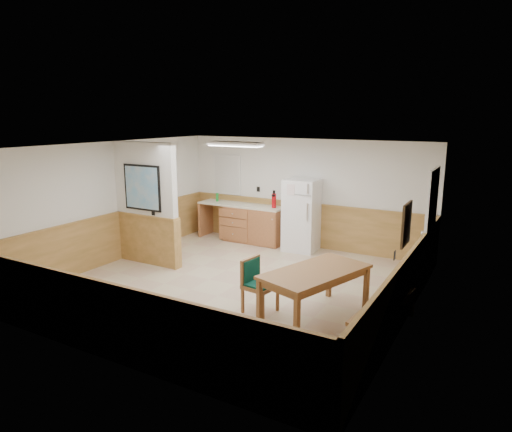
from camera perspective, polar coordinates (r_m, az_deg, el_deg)
The scene contains 20 objects.
ground at distance 8.38m, azimuth -2.54°, elevation -8.61°, with size 6.00×6.00×0.00m, color #CAB691.
ceiling at distance 7.84m, azimuth -2.72°, elevation 8.71°, with size 6.00×6.00×0.02m, color silver.
back_wall at distance 10.63m, azimuth 5.99°, elevation 2.86°, with size 6.00×0.02×2.50m, color white.
right_wall at distance 6.95m, azimuth 18.87°, elevation -2.91°, with size 0.02×6.00×2.50m, color white.
left_wall at distance 9.91m, azimuth -17.51°, elevation 1.65°, with size 0.02×6.00×2.50m, color white.
wainscot_back at distance 10.76m, azimuth 5.85°, elevation -1.09°, with size 6.00×0.04×1.00m, color tan.
wainscot_right at distance 7.18m, azimuth 18.29°, elevation -8.67°, with size 0.04×6.00×1.00m, color tan.
wainscot_left at distance 10.06m, azimuth -17.15°, elevation -2.56°, with size 0.04×6.00×1.00m, color tan.
partition_wall at distance 9.53m, azimuth -13.55°, elevation 1.35°, with size 1.50×0.20×2.50m.
kitchen_counter at distance 11.04m, azimuth -0.53°, elevation -0.89°, with size 2.20×0.61×1.00m.
exterior_door at distance 8.83m, azimuth 20.90°, elevation -1.20°, with size 0.07×1.02×2.15m.
kitchen_window at distance 11.55m, azimuth -3.65°, elevation 5.17°, with size 0.80×0.04×1.00m.
wall_painting at distance 6.60m, azimuth 18.27°, elevation -0.97°, with size 0.04×0.50×0.60m.
fluorescent_fixture at distance 9.36m, azimuth -2.63°, elevation 8.99°, with size 1.20×0.30×0.09m.
refrigerator at distance 10.33m, azimuth 5.73°, elevation 0.13°, with size 0.75×0.74×1.63m.
dining_table at distance 6.95m, azimuth 7.43°, elevation -7.45°, with size 1.36×1.90×0.75m.
dining_bench at distance 6.75m, azimuth 15.69°, elevation -11.27°, with size 0.57×1.75×0.45m.
dining_chair at distance 7.18m, azimuth -0.05°, elevation -8.07°, with size 0.68×0.51×0.85m.
fire_extinguisher at distance 10.63m, azimuth 2.25°, elevation 1.99°, with size 0.12×0.12×0.41m.
soap_bottle at distance 11.48m, azimuth -4.87°, elevation 2.36°, with size 0.07×0.07×0.21m, color #1A922E.
Camera 1 is at (4.16, -6.62, 3.01)m, focal length 32.00 mm.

